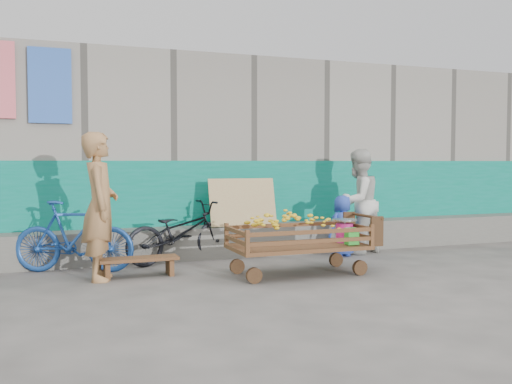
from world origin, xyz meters
name	(u,v)px	position (x,y,z in m)	size (l,w,h in m)	color
ground	(284,290)	(0.00, 0.00, 0.00)	(80.00, 80.00, 0.00)	#4D4A46
building_wall	(192,157)	(0.00, 4.05, 1.47)	(12.00, 3.50, 3.00)	gray
banana_cart	(296,232)	(0.48, 0.74, 0.52)	(1.81, 0.83, 0.77)	#52391F
bench	(139,263)	(-1.35, 1.29, 0.17)	(0.94, 0.28, 0.24)	#52391F
vendor_man	(100,206)	(-1.79, 1.28, 0.86)	(0.63, 0.41, 1.73)	#A87848
woman	(358,202)	(2.03, 1.90, 0.79)	(0.76, 0.60, 1.57)	silver
child	(342,226)	(1.68, 1.76, 0.45)	(0.44, 0.28, 0.90)	#2A47B5
bicycle_dark	(180,232)	(-0.67, 2.05, 0.42)	(0.56, 1.60, 0.84)	black
bicycle_blue	(74,237)	(-2.06, 1.85, 0.45)	(0.42, 1.50, 0.90)	#1C4898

